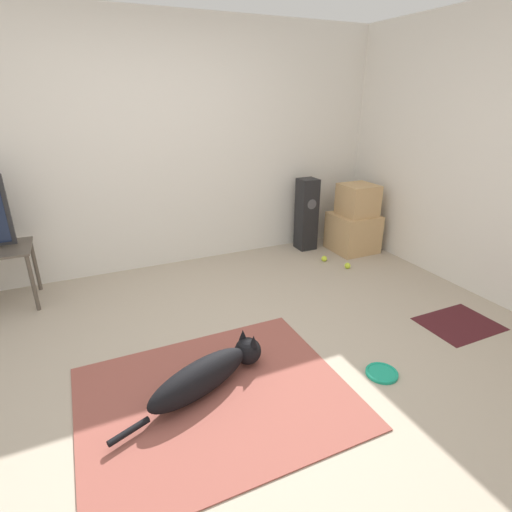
{
  "coord_description": "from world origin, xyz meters",
  "views": [
    {
      "loc": [
        -0.8,
        -2.16,
        1.8
      ],
      "look_at": [
        0.58,
        0.85,
        0.45
      ],
      "focal_mm": 28.0,
      "sensor_mm": 36.0,
      "label": 1
    }
  ],
  "objects_px": {
    "frisbee": "(382,373)",
    "tennis_ball_near_speaker": "(324,259)",
    "cardboard_box_upper": "(358,200)",
    "floor_speaker": "(307,214)",
    "tennis_ball_by_boxes": "(348,266)",
    "cardboard_box_lower": "(353,232)",
    "dog": "(208,373)"
  },
  "relations": [
    {
      "from": "dog",
      "to": "frisbee",
      "type": "xyz_separation_m",
      "value": [
        1.13,
        -0.36,
        -0.11
      ]
    },
    {
      "from": "cardboard_box_lower",
      "to": "tennis_ball_near_speaker",
      "type": "xyz_separation_m",
      "value": [
        -0.52,
        -0.17,
        -0.19
      ]
    },
    {
      "from": "cardboard_box_lower",
      "to": "cardboard_box_upper",
      "type": "distance_m",
      "value": 0.41
    },
    {
      "from": "cardboard_box_upper",
      "to": "tennis_ball_near_speaker",
      "type": "distance_m",
      "value": 0.82
    },
    {
      "from": "cardboard_box_lower",
      "to": "cardboard_box_upper",
      "type": "height_order",
      "value": "cardboard_box_upper"
    },
    {
      "from": "floor_speaker",
      "to": "tennis_ball_near_speaker",
      "type": "distance_m",
      "value": 0.62
    },
    {
      "from": "dog",
      "to": "floor_speaker",
      "type": "relative_size",
      "value": 1.25
    },
    {
      "from": "cardboard_box_upper",
      "to": "tennis_ball_by_boxes",
      "type": "relative_size",
      "value": 5.89
    },
    {
      "from": "cardboard_box_lower",
      "to": "floor_speaker",
      "type": "bearing_deg",
      "value": 148.49
    },
    {
      "from": "cardboard_box_upper",
      "to": "tennis_ball_by_boxes",
      "type": "bearing_deg",
      "value": -133.24
    },
    {
      "from": "tennis_ball_near_speaker",
      "to": "floor_speaker",
      "type": "bearing_deg",
      "value": 86.76
    },
    {
      "from": "frisbee",
      "to": "cardboard_box_lower",
      "type": "relative_size",
      "value": 0.44
    },
    {
      "from": "frisbee",
      "to": "tennis_ball_by_boxes",
      "type": "xyz_separation_m",
      "value": [
        0.89,
        1.58,
        0.02
      ]
    },
    {
      "from": "frisbee",
      "to": "cardboard_box_upper",
      "type": "bearing_deg",
      "value": 57.24
    },
    {
      "from": "cardboard_box_upper",
      "to": "floor_speaker",
      "type": "xyz_separation_m",
      "value": [
        -0.51,
        0.31,
        -0.2
      ]
    },
    {
      "from": "cardboard_box_upper",
      "to": "floor_speaker",
      "type": "relative_size",
      "value": 0.45
    },
    {
      "from": "floor_speaker",
      "to": "tennis_ball_by_boxes",
      "type": "xyz_separation_m",
      "value": [
        0.09,
        -0.75,
        -0.4
      ]
    },
    {
      "from": "frisbee",
      "to": "tennis_ball_near_speaker",
      "type": "bearing_deg",
      "value": 67.62
    },
    {
      "from": "tennis_ball_by_boxes",
      "to": "tennis_ball_near_speaker",
      "type": "xyz_separation_m",
      "value": [
        -0.12,
        0.28,
        0.0
      ]
    },
    {
      "from": "cardboard_box_upper",
      "to": "tennis_ball_by_boxes",
      "type": "distance_m",
      "value": 0.85
    },
    {
      "from": "dog",
      "to": "cardboard_box_upper",
      "type": "height_order",
      "value": "cardboard_box_upper"
    },
    {
      "from": "frisbee",
      "to": "tennis_ball_by_boxes",
      "type": "height_order",
      "value": "tennis_ball_by_boxes"
    },
    {
      "from": "frisbee",
      "to": "cardboard_box_lower",
      "type": "bearing_deg",
      "value": 57.77
    },
    {
      "from": "frisbee",
      "to": "cardboard_box_lower",
      "type": "height_order",
      "value": "cardboard_box_lower"
    },
    {
      "from": "dog",
      "to": "tennis_ball_near_speaker",
      "type": "distance_m",
      "value": 2.42
    },
    {
      "from": "cardboard_box_lower",
      "to": "tennis_ball_near_speaker",
      "type": "height_order",
      "value": "cardboard_box_lower"
    },
    {
      "from": "frisbee",
      "to": "cardboard_box_upper",
      "type": "relative_size",
      "value": 0.57
    },
    {
      "from": "floor_speaker",
      "to": "tennis_ball_by_boxes",
      "type": "height_order",
      "value": "floor_speaker"
    },
    {
      "from": "dog",
      "to": "tennis_ball_near_speaker",
      "type": "relative_size",
      "value": 16.5
    },
    {
      "from": "cardboard_box_upper",
      "to": "tennis_ball_by_boxes",
      "type": "xyz_separation_m",
      "value": [
        -0.41,
        -0.44,
        -0.6
      ]
    },
    {
      "from": "dog",
      "to": "cardboard_box_upper",
      "type": "relative_size",
      "value": 2.8
    },
    {
      "from": "dog",
      "to": "tennis_ball_by_boxes",
      "type": "height_order",
      "value": "dog"
    }
  ]
}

